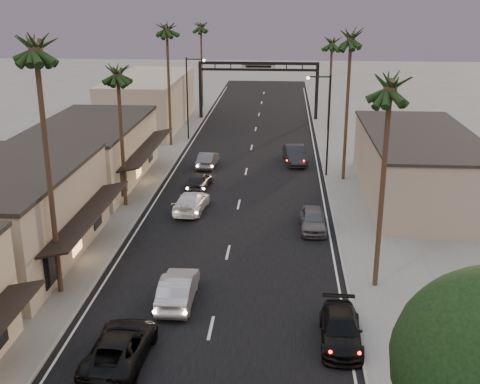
% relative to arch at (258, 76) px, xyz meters
% --- Properties ---
extents(ground, '(200.00, 200.00, 0.00)m').
position_rel_arch_xyz_m(ground, '(0.00, -30.00, -5.53)').
color(ground, slate).
rests_on(ground, ground).
extents(road, '(14.00, 120.00, 0.02)m').
position_rel_arch_xyz_m(road, '(0.00, -25.00, -5.53)').
color(road, black).
rests_on(road, ground).
extents(sidewalk_left, '(5.00, 92.00, 0.12)m').
position_rel_arch_xyz_m(sidewalk_left, '(-9.50, -18.00, -5.47)').
color(sidewalk_left, slate).
rests_on(sidewalk_left, ground).
extents(sidewalk_right, '(5.00, 92.00, 0.12)m').
position_rel_arch_xyz_m(sidewalk_right, '(9.50, -18.00, -5.47)').
color(sidewalk_right, slate).
rests_on(sidewalk_right, ground).
extents(storefront_mid, '(8.00, 14.00, 5.50)m').
position_rel_arch_xyz_m(storefront_mid, '(-13.00, -44.00, -2.78)').
color(storefront_mid, '#A29482').
rests_on(storefront_mid, ground).
extents(storefront_far, '(8.00, 16.00, 5.00)m').
position_rel_arch_xyz_m(storefront_far, '(-13.00, -28.00, -3.03)').
color(storefront_far, '#C1B493').
rests_on(storefront_far, ground).
extents(storefront_dist, '(8.00, 20.00, 6.00)m').
position_rel_arch_xyz_m(storefront_dist, '(-13.00, -5.00, -2.53)').
color(storefront_dist, '#A29482').
rests_on(storefront_dist, ground).
extents(building_right, '(8.00, 18.00, 5.00)m').
position_rel_arch_xyz_m(building_right, '(14.00, -30.00, -3.03)').
color(building_right, '#A29482').
rests_on(building_right, ground).
extents(arch, '(15.20, 0.40, 7.27)m').
position_rel_arch_xyz_m(arch, '(0.00, 0.00, 0.00)').
color(arch, black).
rests_on(arch, ground).
extents(streetlight_right, '(2.13, 0.30, 9.00)m').
position_rel_arch_xyz_m(streetlight_right, '(6.92, -25.00, -0.20)').
color(streetlight_right, black).
rests_on(streetlight_right, ground).
extents(streetlight_left, '(2.13, 0.30, 9.00)m').
position_rel_arch_xyz_m(streetlight_left, '(-6.92, -12.00, -0.20)').
color(streetlight_left, black).
rests_on(streetlight_left, ground).
extents(palm_lb, '(3.20, 3.20, 15.20)m').
position_rel_arch_xyz_m(palm_lb, '(-8.60, -48.00, 7.85)').
color(palm_lb, '#38281C').
rests_on(palm_lb, ground).
extents(palm_lc, '(3.20, 3.20, 12.20)m').
position_rel_arch_xyz_m(palm_lc, '(-8.60, -34.00, 4.94)').
color(palm_lc, '#38281C').
rests_on(palm_lc, ground).
extents(palm_ld, '(3.20, 3.20, 14.20)m').
position_rel_arch_xyz_m(palm_ld, '(-8.60, -15.00, 6.88)').
color(palm_ld, '#38281C').
rests_on(palm_ld, ground).
extents(palm_ra, '(3.20, 3.20, 13.20)m').
position_rel_arch_xyz_m(palm_ra, '(8.60, -46.00, 5.91)').
color(palm_ra, '#38281C').
rests_on(palm_ra, ground).
extents(palm_rb, '(3.20, 3.20, 14.20)m').
position_rel_arch_xyz_m(palm_rb, '(8.60, -26.00, 6.88)').
color(palm_rb, '#38281C').
rests_on(palm_rb, ground).
extents(palm_rc, '(3.20, 3.20, 12.20)m').
position_rel_arch_xyz_m(palm_rc, '(8.60, -6.00, 4.94)').
color(palm_rc, '#38281C').
rests_on(palm_rc, ground).
extents(palm_far, '(3.20, 3.20, 13.20)m').
position_rel_arch_xyz_m(palm_far, '(-8.30, 8.00, 5.91)').
color(palm_far, '#38281C').
rests_on(palm_far, ground).
extents(oncoming_pickup, '(2.69, 5.41, 1.47)m').
position_rel_arch_xyz_m(oncoming_pickup, '(-3.67, -54.03, -4.80)').
color(oncoming_pickup, black).
rests_on(oncoming_pickup, ground).
extents(oncoming_silver, '(1.72, 4.81, 1.58)m').
position_rel_arch_xyz_m(oncoming_silver, '(-2.03, -48.53, -4.74)').
color(oncoming_silver, '#98979C').
rests_on(oncoming_silver, ground).
extents(oncoming_white, '(2.49, 5.19, 1.46)m').
position_rel_arch_xyz_m(oncoming_white, '(-3.43, -34.63, -4.80)').
color(oncoming_white, silver).
rests_on(oncoming_white, ground).
extents(oncoming_dgrey, '(2.08, 4.19, 1.37)m').
position_rel_arch_xyz_m(oncoming_dgrey, '(-3.63, -29.13, -4.85)').
color(oncoming_dgrey, black).
rests_on(oncoming_dgrey, ground).
extents(oncoming_grey_far, '(1.70, 4.31, 1.40)m').
position_rel_arch_xyz_m(oncoming_grey_far, '(-3.72, -22.62, -4.83)').
color(oncoming_grey_far, '#504F54').
rests_on(oncoming_grey_far, ground).
extents(curbside_black, '(2.02, 4.73, 1.36)m').
position_rel_arch_xyz_m(curbside_black, '(6.20, -51.78, -4.85)').
color(curbside_black, black).
rests_on(curbside_black, ground).
extents(curbside_grey, '(1.78, 4.34, 1.47)m').
position_rel_arch_xyz_m(curbside_grey, '(5.49, -37.77, -4.80)').
color(curbside_grey, '#505156').
rests_on(curbside_grey, ground).
extents(curbside_far, '(2.43, 5.33, 1.69)m').
position_rel_arch_xyz_m(curbside_far, '(4.47, -20.84, -4.69)').
color(curbside_far, black).
rests_on(curbside_far, ground).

